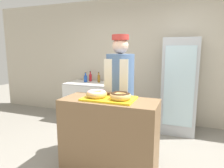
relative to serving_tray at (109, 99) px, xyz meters
name	(u,v)px	position (x,y,z in m)	size (l,w,h in m)	color
wall_back	(144,61)	(0.00, 2.13, 0.37)	(8.00, 0.06, 2.70)	#BCB29E
display_counter	(109,136)	(0.00, 0.00, -0.50)	(1.21, 0.53, 0.97)	brown
serving_tray	(109,99)	(0.00, 0.00, 0.00)	(0.64, 0.41, 0.02)	yellow
donut_light_glaze	(97,94)	(-0.16, -0.03, 0.06)	(0.26, 0.26, 0.08)	tan
donut_chocolate_glaze	(120,96)	(0.16, -0.03, 0.06)	(0.26, 0.26, 0.08)	tan
brownie_back_left	(108,94)	(-0.07, 0.14, 0.03)	(0.08, 0.08, 0.03)	#382111
brownie_back_right	(118,94)	(0.07, 0.14, 0.03)	(0.08, 0.08, 0.03)	#382111
baker_person	(120,93)	(-0.04, 0.55, -0.04)	(0.42, 0.42, 1.80)	#4C4C51
beverage_fridge	(179,86)	(0.77, 1.73, -0.08)	(0.63, 0.65, 1.80)	#ADB2B7
chest_freezer	(91,101)	(-1.14, 1.74, -0.55)	(1.06, 0.67, 0.85)	silver
bottle_red	(90,77)	(-1.23, 1.93, -0.04)	(0.07, 0.07, 0.24)	red
bottle_blue	(86,78)	(-1.28, 1.78, -0.05)	(0.08, 0.08, 0.22)	#1E4CB2
bottle_amber	(99,78)	(-0.98, 1.84, -0.04)	(0.06, 0.06, 0.24)	#99661E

